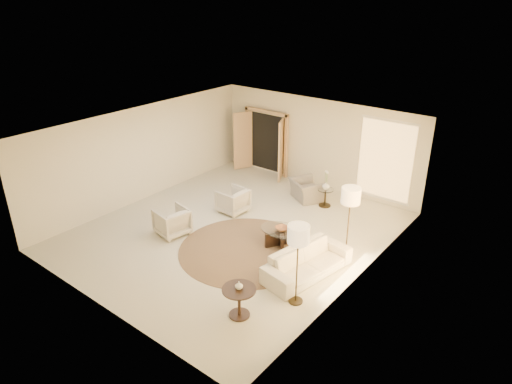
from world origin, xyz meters
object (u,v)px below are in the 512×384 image
Objects in this scene: coffee_table at (282,235)px; bowl at (282,228)px; sofa at (307,262)px; accent_chair at (306,187)px; side_vase at (326,186)px; floor_lamp_near at (351,199)px; end_table at (239,297)px; floor_lamp_far at (298,238)px; end_vase at (239,286)px; armchair_right at (172,220)px; armchair_left at (233,199)px; side_table at (325,196)px.

coffee_table is 3.85× the size of bowl.
accent_chair reaches higher than sofa.
floor_lamp_near is at bearing -49.64° from side_vase.
end_table is 0.38× the size of floor_lamp_far.
armchair_right is at bearing 157.75° from end_vase.
accent_chair is at bearing 152.21° from armchair_left.
accent_chair is 1.76× the size of side_table.
end_table is at bearing -77.51° from side_table.
armchair_right reaches higher than armchair_left.
floor_lamp_near is 11.22× the size of end_vase.
armchair_left reaches higher than coffee_table.
end_table is at bearing -121.36° from floor_lamp_far.
floor_lamp_far is at bearing -67.04° from side_vase.
floor_lamp_near is 2.13m from floor_lamp_far.
floor_lamp_near reaches higher than coffee_table.
end_vase is at bearing -77.51° from side_vase.
floor_lamp_far is at bearing 58.64° from end_table.
floor_lamp_near is 5.73× the size of bowl.
floor_lamp_near is 3.34m from end_vase.
floor_lamp_near reaches higher than side_vase.
accent_chair is at bearing 120.05° from floor_lamp_far.
floor_lamp_near is at bearing 124.64° from armchair_right.
side_table is 3.33× the size of end_vase.
end_table is 1.61m from floor_lamp_far.
end_vase is (1.86, -5.35, 0.29)m from accent_chair.
side_vase is at bearing 138.84° from armchair_left.
floor_lamp_far reaches higher than armchair_right.
floor_lamp_near is at bearing -49.64° from side_table.
floor_lamp_far is 4.70m from side_vase.
accent_chair reaches higher than side_vase.
floor_lamp_far is (3.68, -2.31, 1.11)m from armchair_left.
floor_lamp_near is at bearing 90.09° from armchair_left.
end_vase is at bearing -177.30° from sofa.
accent_chair is 2.83m from bowl.
side_table is at bearing 130.36° from floor_lamp_near.
accent_chair is 0.73m from side_vase.
side_table is 5.43m from end_vase.
accent_chair reaches higher than bowl.
sofa is 9.44× the size of side_vase.
side_vase is at bearing 34.60° from sofa.
bowl is at bearing -83.89° from side_table.
armchair_right reaches higher than bowl.
floor_lamp_far reaches higher than side_vase.
coffee_table is 7.54× the size of end_vase.
end_table is at bearing 79.09° from armchair_right.
accent_chair is (-2.15, 3.33, 0.10)m from sofa.
sofa is at bearing 110.54° from armchair_right.
armchair_left is 2.44× the size of bowl.
armchair_right is at bearing -120.42° from side_vase.
bowl is (2.56, 1.28, 0.07)m from armchair_right.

